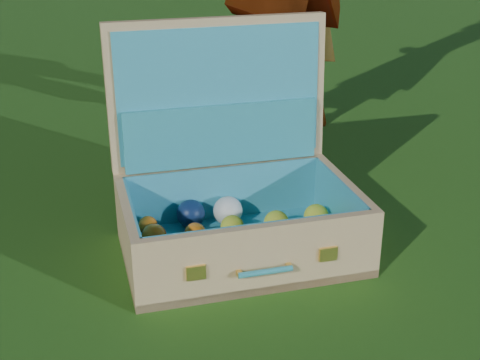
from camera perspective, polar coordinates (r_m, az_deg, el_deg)
name	(u,v)px	position (r m, az deg, el deg)	size (l,w,h in m)	color
ground	(182,228)	(2.08, -4.96, -4.11)	(60.00, 60.00, 0.00)	#215114
suitcase	(232,186)	(1.92, -0.72, -0.55)	(0.76, 0.65, 0.63)	#DBB076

